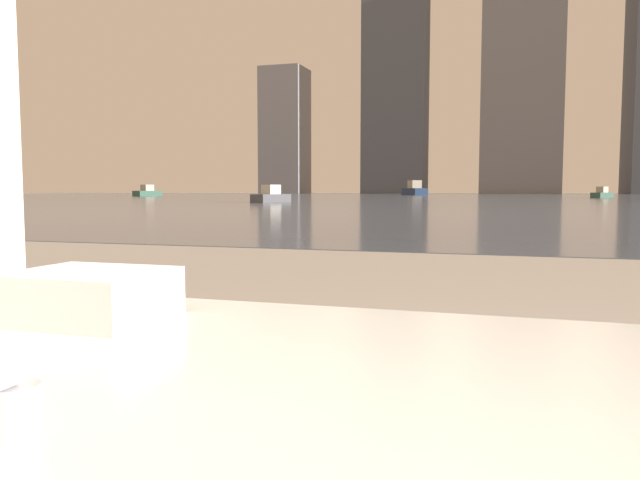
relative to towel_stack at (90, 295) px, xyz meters
name	(u,v)px	position (x,y,z in m)	size (l,w,h in m)	color
towel_stack	(90,295)	(0.00, 0.00, 0.00)	(0.23, 0.20, 0.08)	white
harbor_water	(509,197)	(0.07, 61.26, -0.55)	(180.00, 110.00, 0.01)	slate
harbor_boat_0	(271,196)	(-12.62, 32.20, -0.19)	(1.59, 2.82, 1.00)	#4C4C51
harbor_boat_1	(602,194)	(8.09, 60.40, -0.19)	(2.18, 2.77, 1.01)	#335647
harbor_boat_4	(147,192)	(-39.33, 61.03, -0.09)	(1.87, 3.63, 1.30)	#335647
harbor_boat_5	(414,190)	(-12.42, 83.64, 0.16)	(4.18, 5.52, 1.99)	navy
skyline_tower_0	(285,131)	(-43.73, 117.26, 11.84)	(8.41, 8.11, 24.79)	slate
skyline_tower_1	(396,71)	(-21.45, 117.26, 22.43)	(11.78, 6.97, 45.97)	#4C515B
skyline_tower_2	(522,71)	(1.29, 117.26, 21.18)	(13.83, 8.76, 43.46)	slate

